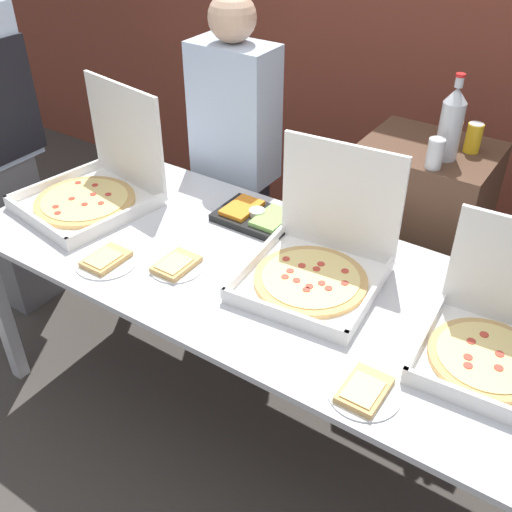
{
  "coord_description": "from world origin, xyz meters",
  "views": [
    {
      "loc": [
        1.01,
        -1.51,
        2.19
      ],
      "look_at": [
        0.0,
        0.0,
        0.9
      ],
      "focal_mm": 42.0,
      "sensor_mm": 36.0,
      "label": 1
    }
  ],
  "objects_px": {
    "paper_plate_front_center": "(176,265)",
    "person_guest_cap": "(235,161)",
    "paper_plate_front_left": "(106,260)",
    "paper_plate_front_right": "(364,391)",
    "pizza_box_near_left": "(318,259)",
    "soda_can_silver": "(435,153)",
    "pizza_box_near_right": "(95,185)",
    "soda_bottle": "(451,123)",
    "soda_can_colored": "(474,138)",
    "pizza_box_far_left": "(494,338)",
    "veggie_tray": "(257,216)"
  },
  "relations": [
    {
      "from": "paper_plate_front_center",
      "to": "person_guest_cap",
      "type": "xyz_separation_m",
      "value": [
        -0.32,
        0.84,
        -0.0
      ]
    },
    {
      "from": "pizza_box_near_left",
      "to": "soda_can_silver",
      "type": "relative_size",
      "value": 4.2
    },
    {
      "from": "soda_can_colored",
      "to": "soda_bottle",
      "type": "bearing_deg",
      "value": -120.15
    },
    {
      "from": "pizza_box_near_right",
      "to": "paper_plate_front_center",
      "type": "bearing_deg",
      "value": -7.96
    },
    {
      "from": "pizza_box_near_left",
      "to": "soda_can_colored",
      "type": "relative_size",
      "value": 4.2
    },
    {
      "from": "pizza_box_near_left",
      "to": "person_guest_cap",
      "type": "xyz_separation_m",
      "value": [
        -0.79,
        0.59,
        -0.07
      ]
    },
    {
      "from": "soda_bottle",
      "to": "pizza_box_near_right",
      "type": "bearing_deg",
      "value": -148.43
    },
    {
      "from": "paper_plate_front_center",
      "to": "veggie_tray",
      "type": "xyz_separation_m",
      "value": [
        0.07,
        0.45,
        0.01
      ]
    },
    {
      "from": "pizza_box_far_left",
      "to": "veggie_tray",
      "type": "height_order",
      "value": "pizza_box_far_left"
    },
    {
      "from": "paper_plate_front_left",
      "to": "soda_bottle",
      "type": "height_order",
      "value": "soda_bottle"
    },
    {
      "from": "pizza_box_far_left",
      "to": "paper_plate_front_right",
      "type": "xyz_separation_m",
      "value": [
        -0.26,
        -0.36,
        -0.06
      ]
    },
    {
      "from": "soda_bottle",
      "to": "person_guest_cap",
      "type": "xyz_separation_m",
      "value": [
        -0.97,
        -0.13,
        -0.38
      ]
    },
    {
      "from": "paper_plate_front_left",
      "to": "person_guest_cap",
      "type": "distance_m",
      "value": 0.96
    },
    {
      "from": "paper_plate_front_center",
      "to": "paper_plate_front_left",
      "type": "height_order",
      "value": "same"
    },
    {
      "from": "person_guest_cap",
      "to": "pizza_box_far_left",
      "type": "bearing_deg",
      "value": 155.75
    },
    {
      "from": "paper_plate_front_center",
      "to": "soda_bottle",
      "type": "bearing_deg",
      "value": 55.94
    },
    {
      "from": "pizza_box_near_left",
      "to": "paper_plate_front_center",
      "type": "distance_m",
      "value": 0.53
    },
    {
      "from": "pizza_box_near_right",
      "to": "paper_plate_front_center",
      "type": "height_order",
      "value": "pizza_box_near_right"
    },
    {
      "from": "pizza_box_near_right",
      "to": "paper_plate_front_left",
      "type": "bearing_deg",
      "value": -31.07
    },
    {
      "from": "veggie_tray",
      "to": "soda_bottle",
      "type": "distance_m",
      "value": 0.86
    },
    {
      "from": "paper_plate_front_center",
      "to": "soda_can_colored",
      "type": "distance_m",
      "value": 1.33
    },
    {
      "from": "pizza_box_near_left",
      "to": "paper_plate_front_left",
      "type": "bearing_deg",
      "value": -158.1
    },
    {
      "from": "pizza_box_far_left",
      "to": "person_guest_cap",
      "type": "distance_m",
      "value": 1.57
    },
    {
      "from": "soda_bottle",
      "to": "soda_can_silver",
      "type": "height_order",
      "value": "soda_bottle"
    },
    {
      "from": "soda_can_colored",
      "to": "paper_plate_front_left",
      "type": "bearing_deg",
      "value": -128.67
    },
    {
      "from": "pizza_box_far_left",
      "to": "paper_plate_front_center",
      "type": "xyz_separation_m",
      "value": [
        -1.11,
        -0.19,
        -0.06
      ]
    },
    {
      "from": "pizza_box_near_right",
      "to": "soda_bottle",
      "type": "relative_size",
      "value": 1.65
    },
    {
      "from": "soda_bottle",
      "to": "soda_can_colored",
      "type": "xyz_separation_m",
      "value": [
        0.07,
        0.12,
        -0.09
      ]
    },
    {
      "from": "veggie_tray",
      "to": "person_guest_cap",
      "type": "height_order",
      "value": "person_guest_cap"
    },
    {
      "from": "soda_can_silver",
      "to": "paper_plate_front_right",
      "type": "bearing_deg",
      "value": -78.29
    },
    {
      "from": "paper_plate_front_left",
      "to": "soda_can_colored",
      "type": "height_order",
      "value": "soda_can_colored"
    },
    {
      "from": "pizza_box_near_right",
      "to": "veggie_tray",
      "type": "bearing_deg",
      "value": 30.11
    },
    {
      "from": "soda_can_silver",
      "to": "pizza_box_near_right",
      "type": "bearing_deg",
      "value": -152.05
    },
    {
      "from": "pizza_box_far_left",
      "to": "person_guest_cap",
      "type": "height_order",
      "value": "person_guest_cap"
    },
    {
      "from": "pizza_box_near_right",
      "to": "soda_can_colored",
      "type": "relative_size",
      "value": 4.67
    },
    {
      "from": "pizza_box_near_right",
      "to": "veggie_tray",
      "type": "distance_m",
      "value": 0.73
    },
    {
      "from": "veggie_tray",
      "to": "soda_bottle",
      "type": "relative_size",
      "value": 0.97
    },
    {
      "from": "pizza_box_near_left",
      "to": "paper_plate_front_right",
      "type": "xyz_separation_m",
      "value": [
        0.39,
        -0.41,
        -0.07
      ]
    },
    {
      "from": "paper_plate_front_center",
      "to": "paper_plate_front_left",
      "type": "relative_size",
      "value": 0.86
    },
    {
      "from": "pizza_box_near_right",
      "to": "person_guest_cap",
      "type": "distance_m",
      "value": 0.71
    },
    {
      "from": "pizza_box_far_left",
      "to": "soda_can_silver",
      "type": "height_order",
      "value": "pizza_box_far_left"
    },
    {
      "from": "veggie_tray",
      "to": "soda_can_silver",
      "type": "bearing_deg",
      "value": 35.26
    },
    {
      "from": "paper_plate_front_right",
      "to": "soda_bottle",
      "type": "xyz_separation_m",
      "value": [
        -0.2,
        1.13,
        0.38
      ]
    },
    {
      "from": "paper_plate_front_left",
      "to": "paper_plate_front_right",
      "type": "bearing_deg",
      "value": -2.64
    },
    {
      "from": "paper_plate_front_center",
      "to": "pizza_box_near_left",
      "type": "bearing_deg",
      "value": 27.41
    },
    {
      "from": "pizza_box_near_right",
      "to": "pizza_box_far_left",
      "type": "xyz_separation_m",
      "value": [
        1.72,
        0.0,
        -0.01
      ]
    },
    {
      "from": "soda_bottle",
      "to": "soda_can_silver",
      "type": "relative_size",
      "value": 2.83
    },
    {
      "from": "paper_plate_front_center",
      "to": "person_guest_cap",
      "type": "height_order",
      "value": "person_guest_cap"
    },
    {
      "from": "pizza_box_far_left",
      "to": "pizza_box_near_left",
      "type": "xyz_separation_m",
      "value": [
        -0.64,
        0.05,
        0.01
      ]
    },
    {
      "from": "veggie_tray",
      "to": "person_guest_cap",
      "type": "xyz_separation_m",
      "value": [
        -0.39,
        0.39,
        -0.01
      ]
    }
  ]
}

